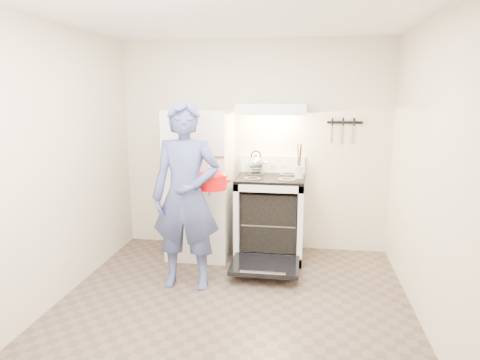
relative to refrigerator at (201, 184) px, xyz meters
name	(u,v)px	position (x,y,z in m)	size (l,w,h in m)	color
floor	(228,318)	(0.58, -1.45, -0.85)	(3.60, 3.60, 0.00)	brown
back_wall	(254,147)	(0.58, 0.35, 0.40)	(3.20, 0.02, 2.50)	beige
refrigerator	(201,184)	(0.00, 0.00, 0.00)	(0.70, 0.70, 1.70)	white
stove_body	(270,218)	(0.81, 0.02, -0.39)	(0.76, 0.65, 0.92)	white
cooktop	(271,178)	(0.81, 0.02, 0.09)	(0.76, 0.65, 0.03)	black
backsplash	(273,164)	(0.81, 0.31, 0.20)	(0.76, 0.07, 0.20)	white
oven_door	(265,265)	(0.81, -0.57, -0.72)	(0.70, 0.54, 0.04)	black
oven_rack	(270,220)	(0.81, 0.02, -0.41)	(0.60, 0.52, 0.01)	slate
range_hood	(272,109)	(0.81, 0.10, 0.86)	(0.76, 0.50, 0.12)	white
knife_strip	(345,122)	(1.63, 0.33, 0.70)	(0.40, 0.02, 0.03)	black
pizza_stone	(273,217)	(0.84, 0.08, -0.40)	(0.35, 0.35, 0.02)	#997759
tea_kettle	(256,162)	(0.62, 0.18, 0.24)	(0.23, 0.19, 0.27)	#B7B7BC
utensil_jar	(299,172)	(1.13, -0.15, 0.20)	(0.09, 0.09, 0.13)	silver
person	(186,197)	(0.07, -0.87, 0.06)	(0.66, 0.43, 1.82)	navy
dutch_oven	(212,182)	(0.27, -0.63, 0.16)	(0.37, 0.30, 0.24)	red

